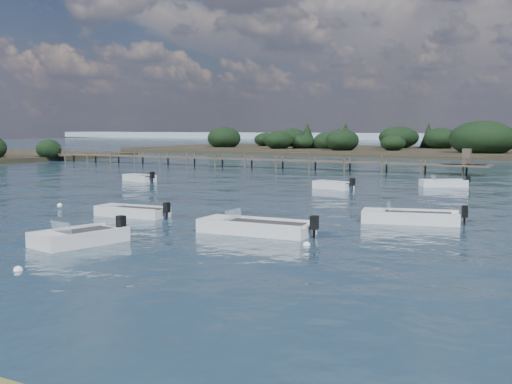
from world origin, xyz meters
The scene contains 13 objects.
ground centered at (0.00, 60.00, 0.00)m, with size 400.00×400.00×0.00m, color #172835.
dinghy_extra_a centered at (-2.17, 0.01, 0.17)m, with size 2.72×4.33×1.32m.
dinghy_mid_white_a centered at (2.92, 6.04, 0.17)m, with size 5.72×2.28×1.33m.
dinghy_mid_white_b centered at (8.20, 12.82, 0.17)m, with size 5.34×3.01×1.30m.
dinghy_mid_grey centered at (-5.81, 7.68, 0.15)m, with size 4.48×1.85×1.12m.
tender_far_white centered at (-2.17, 27.64, 0.17)m, with size 3.68×2.01×1.23m.
dinghy_extra_b centered at (4.96, 33.97, 0.16)m, with size 3.97×3.22×1.23m.
tender_far_grey centered at (-20.37, 25.87, 0.17)m, with size 3.86×2.17×1.22m.
buoy_a centered at (-0.38, -4.67, 0.00)m, with size 0.32×0.32×0.32m, color white.
buoy_b centered at (6.25, 4.46, 0.00)m, with size 0.32×0.32×0.32m, color white.
buoy_c centered at (-12.95, 9.21, 0.00)m, with size 0.32×0.32×0.32m, color white.
jetty centered at (-21.74, 47.99, 0.98)m, with size 64.50×3.20×3.40m.
distant_haze centered at (-90.00, 230.00, 0.00)m, with size 280.00×20.00×2.40m, color #889BA9.
Camera 1 is at (17.29, -19.46, 4.89)m, focal length 45.00 mm.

